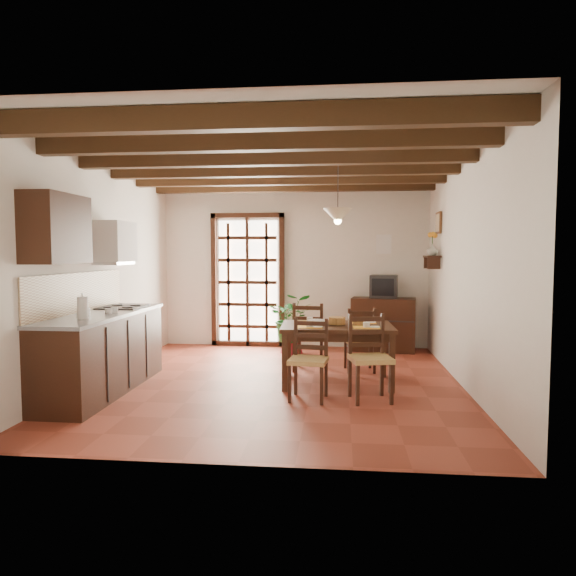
# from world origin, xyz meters

# --- Properties ---
(ground_plane) EXTENTS (5.00, 5.00, 0.00)m
(ground_plane) POSITION_xyz_m (0.00, 0.00, 0.00)
(ground_plane) COLOR brown
(room_shell) EXTENTS (4.52, 5.02, 2.81)m
(room_shell) POSITION_xyz_m (0.00, 0.00, 1.82)
(room_shell) COLOR silver
(room_shell) RESTS_ON ground_plane
(ceiling_beams) EXTENTS (4.50, 4.34, 0.20)m
(ceiling_beams) POSITION_xyz_m (0.00, 0.00, 2.69)
(ceiling_beams) COLOR black
(ceiling_beams) RESTS_ON room_shell
(french_door) EXTENTS (1.26, 0.11, 2.32)m
(french_door) POSITION_xyz_m (-0.80, 2.45, 1.18)
(french_door) COLOR white
(french_door) RESTS_ON ground_plane
(kitchen_counter) EXTENTS (0.64, 2.25, 1.38)m
(kitchen_counter) POSITION_xyz_m (-1.96, -0.60, 0.47)
(kitchen_counter) COLOR black
(kitchen_counter) RESTS_ON ground_plane
(upper_cabinet) EXTENTS (0.35, 0.80, 0.70)m
(upper_cabinet) POSITION_xyz_m (-2.08, -1.30, 1.85)
(upper_cabinet) COLOR black
(upper_cabinet) RESTS_ON room_shell
(range_hood) EXTENTS (0.38, 0.60, 0.54)m
(range_hood) POSITION_xyz_m (-2.05, -0.05, 1.73)
(range_hood) COLOR white
(range_hood) RESTS_ON room_shell
(counter_items) EXTENTS (0.50, 1.43, 0.25)m
(counter_items) POSITION_xyz_m (-1.95, -0.51, 0.96)
(counter_items) COLOR black
(counter_items) RESTS_ON kitchen_counter
(dining_table) EXTENTS (1.38, 0.92, 0.73)m
(dining_table) POSITION_xyz_m (0.74, 0.01, 0.64)
(dining_table) COLOR #351E11
(dining_table) RESTS_ON ground_plane
(chair_near_left) EXTENTS (0.45, 0.43, 0.88)m
(chair_near_left) POSITION_xyz_m (0.44, -0.69, 0.28)
(chair_near_left) COLOR tan
(chair_near_left) RESTS_ON ground_plane
(chair_near_right) EXTENTS (0.51, 0.49, 0.93)m
(chair_near_right) POSITION_xyz_m (1.10, -0.66, 0.29)
(chair_near_right) COLOR tan
(chair_near_right) RESTS_ON ground_plane
(chair_far_left) EXTENTS (0.49, 0.47, 0.94)m
(chair_far_left) POSITION_xyz_m (0.37, 0.68, 0.29)
(chair_far_left) COLOR tan
(chair_far_left) RESTS_ON ground_plane
(chair_far_right) EXTENTS (0.45, 0.43, 0.87)m
(chair_far_right) POSITION_xyz_m (1.05, 0.71, 0.27)
(chair_far_right) COLOR tan
(chair_far_right) RESTS_ON ground_plane
(table_setting) EXTENTS (0.98, 0.65, 0.09)m
(table_setting) POSITION_xyz_m (0.74, 0.01, 0.74)
(table_setting) COLOR #FFAB28
(table_setting) RESTS_ON dining_table
(table_bowl) EXTENTS (0.29, 0.29, 0.05)m
(table_bowl) POSITION_xyz_m (0.50, 0.05, 0.76)
(table_bowl) COLOR white
(table_bowl) RESTS_ON dining_table
(sideboard) EXTENTS (1.08, 0.60, 0.87)m
(sideboard) POSITION_xyz_m (1.49, 2.23, 0.43)
(sideboard) COLOR black
(sideboard) RESTS_ON ground_plane
(crt_tv) EXTENTS (0.48, 0.46, 0.37)m
(crt_tv) POSITION_xyz_m (1.49, 2.22, 1.06)
(crt_tv) COLOR black
(crt_tv) RESTS_ON sideboard
(fuse_box) EXTENTS (0.25, 0.03, 0.32)m
(fuse_box) POSITION_xyz_m (1.50, 2.48, 1.75)
(fuse_box) COLOR white
(fuse_box) RESTS_ON room_shell
(plant_pot) EXTENTS (0.36, 0.36, 0.22)m
(plant_pot) POSITION_xyz_m (0.01, 1.89, 0.11)
(plant_pot) COLOR maroon
(plant_pot) RESTS_ON ground_plane
(potted_plant) EXTENTS (1.95, 1.72, 2.03)m
(potted_plant) POSITION_xyz_m (0.01, 1.89, 0.57)
(potted_plant) COLOR #144C19
(potted_plant) RESTS_ON ground_plane
(wall_shelf) EXTENTS (0.20, 0.42, 0.20)m
(wall_shelf) POSITION_xyz_m (2.14, 1.60, 1.51)
(wall_shelf) COLOR black
(wall_shelf) RESTS_ON room_shell
(shelf_vase) EXTENTS (0.15, 0.15, 0.15)m
(shelf_vase) POSITION_xyz_m (2.14, 1.60, 1.65)
(shelf_vase) COLOR #B2BFB2
(shelf_vase) RESTS_ON wall_shelf
(shelf_flowers) EXTENTS (0.14, 0.14, 0.36)m
(shelf_flowers) POSITION_xyz_m (2.14, 1.60, 1.86)
(shelf_flowers) COLOR #FFAB28
(shelf_flowers) RESTS_ON shelf_vase
(framed_picture) EXTENTS (0.03, 0.32, 0.32)m
(framed_picture) POSITION_xyz_m (2.22, 1.60, 2.05)
(framed_picture) COLOR brown
(framed_picture) RESTS_ON room_shell
(pendant_lamp) EXTENTS (0.36, 0.36, 0.84)m
(pendant_lamp) POSITION_xyz_m (0.74, 0.11, 2.08)
(pendant_lamp) COLOR black
(pendant_lamp) RESTS_ON room_shell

